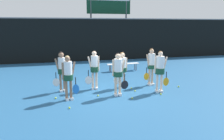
{
  "coord_description": "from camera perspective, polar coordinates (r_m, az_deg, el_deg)",
  "views": [
    {
      "loc": [
        -2.38,
        -8.86,
        2.88
      ],
      "look_at": [
        0.02,
        0.13,
        0.96
      ],
      "focal_mm": 35.0,
      "sensor_mm": 36.0,
      "label": 1
    }
  ],
  "objects": [
    {
      "name": "ground_plane",
      "position": [
        9.62,
        0.08,
        -5.75
      ],
      "size": [
        140.0,
        140.0,
        0.0
      ],
      "primitive_type": "plane",
      "color": "#235684"
    },
    {
      "name": "fence_windscreen",
      "position": [
        17.73,
        -7.26,
        7.86
      ],
      "size": [
        60.0,
        0.08,
        3.42
      ],
      "color": "black",
      "rests_on": "ground_plane"
    },
    {
      "name": "scoreboard",
      "position": [
        19.61,
        -0.83,
        15.2
      ],
      "size": [
        3.86,
        0.15,
        5.21
      ],
      "color": "#515156",
      "rests_on": "ground_plane"
    },
    {
      "name": "bench_courtside",
      "position": [
        13.88,
        2.9,
        1.44
      ],
      "size": [
        2.07,
        0.41,
        0.48
      ],
      "rotation": [
        0.0,
        0.0,
        0.02
      ],
      "color": "silver",
      "rests_on": "ground_plane"
    },
    {
      "name": "player_0",
      "position": [
        8.54,
        -11.38,
        -1.04
      ],
      "size": [
        0.64,
        0.38,
        1.75
      ],
      "rotation": [
        0.0,
        0.0,
        0.18
      ],
      "color": "#8C664C",
      "rests_on": "ground_plane"
    },
    {
      "name": "player_1",
      "position": [
        8.91,
        1.59,
        -0.12
      ],
      "size": [
        0.68,
        0.38,
        1.78
      ],
      "rotation": [
        0.0,
        0.0,
        -0.05
      ],
      "color": "beige",
      "rests_on": "ground_plane"
    },
    {
      "name": "player_2",
      "position": [
        9.58,
        12.43,
        0.54
      ],
      "size": [
        0.67,
        0.41,
        1.8
      ],
      "rotation": [
        0.0,
        0.0,
        -0.15
      ],
      "color": "beige",
      "rests_on": "ground_plane"
    },
    {
      "name": "player_3",
      "position": [
        9.7,
        -13.02,
        0.48
      ],
      "size": [
        0.63,
        0.35,
        1.76
      ],
      "rotation": [
        0.0,
        0.0,
        0.15
      ],
      "color": "#8C664C",
      "rests_on": "ground_plane"
    },
    {
      "name": "player_4",
      "position": [
        9.85,
        -4.66,
        0.88
      ],
      "size": [
        0.66,
        0.36,
        1.77
      ],
      "rotation": [
        0.0,
        0.0,
        -0.18
      ],
      "color": "beige",
      "rests_on": "ground_plane"
    },
    {
      "name": "player_5",
      "position": [
        10.06,
        2.67,
        0.86
      ],
      "size": [
        0.67,
        0.41,
        1.66
      ],
      "rotation": [
        0.0,
        0.0,
        0.14
      ],
      "color": "beige",
      "rests_on": "ground_plane"
    },
    {
      "name": "player_6",
      "position": [
        10.65,
        10.21,
        1.66
      ],
      "size": [
        0.62,
        0.36,
        1.78
      ],
      "rotation": [
        0.0,
        0.0,
        0.19
      ],
      "color": "tan",
      "rests_on": "ground_plane"
    },
    {
      "name": "tennis_ball_0",
      "position": [
        9.44,
        12.64,
        -6.16
      ],
      "size": [
        0.07,
        0.07,
        0.07
      ],
      "primitive_type": "sphere",
      "color": "#CCE033",
      "rests_on": "ground_plane"
    },
    {
      "name": "tennis_ball_1",
      "position": [
        9.71,
        6.04,
        -5.44
      ],
      "size": [
        0.06,
        0.06,
        0.06
      ],
      "primitive_type": "sphere",
      "color": "#CCE033",
      "rests_on": "ground_plane"
    },
    {
      "name": "tennis_ball_2",
      "position": [
        9.01,
        -14.52,
        -7.11
      ],
      "size": [
        0.07,
        0.07,
        0.07
      ],
      "primitive_type": "sphere",
      "color": "#CCE033",
      "rests_on": "ground_plane"
    },
    {
      "name": "tennis_ball_3",
      "position": [
        10.78,
        17.0,
        -4.15
      ],
      "size": [
        0.07,
        0.07,
        0.07
      ],
      "primitive_type": "sphere",
      "color": "#CCE033",
      "rests_on": "ground_plane"
    },
    {
      "name": "tennis_ball_4",
      "position": [
        7.9,
        -11.05,
        -9.67
      ],
      "size": [
        0.07,
        0.07,
        0.07
      ],
      "primitive_type": "sphere",
      "color": "#CCE033",
      "rests_on": "ground_plane"
    },
    {
      "name": "tennis_ball_5",
      "position": [
        8.77,
        5.28,
        -7.32
      ],
      "size": [
        0.07,
        0.07,
        0.07
      ],
      "primitive_type": "sphere",
      "color": "#CCE033",
      "rests_on": "ground_plane"
    },
    {
      "name": "tennis_ball_6",
      "position": [
        9.05,
        -3.67,
        -6.68
      ],
      "size": [
        0.06,
        0.06,
        0.06
      ],
      "primitive_type": "sphere",
      "color": "#CCE033",
      "rests_on": "ground_plane"
    },
    {
      "name": "tennis_ball_7",
      "position": [
        10.1,
        5.06,
        -4.74
      ],
      "size": [
        0.06,
        0.06,
        0.06
      ],
      "primitive_type": "sphere",
      "color": "#CCE033",
      "rests_on": "ground_plane"
    }
  ]
}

